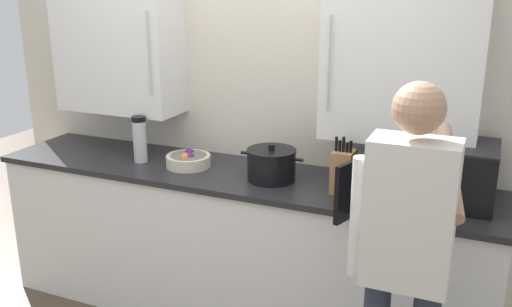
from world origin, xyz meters
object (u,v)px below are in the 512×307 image
fruit_bowl (188,160)px  microwave_oven (434,171)px  thermos_flask (140,139)px  person_figure (406,249)px  knife_block (343,171)px  stock_pot (271,164)px

fruit_bowl → microwave_oven: bearing=1.7°
thermos_flask → person_figure: size_ratio=0.17×
fruit_bowl → knife_block: (0.97, -0.05, 0.08)m
fruit_bowl → thermos_flask: bearing=-173.8°
fruit_bowl → knife_block: bearing=-2.7°
microwave_oven → thermos_flask: size_ratio=2.63×
fruit_bowl → knife_block: size_ratio=0.87×
microwave_oven → person_figure: bearing=-90.7°
thermos_flask → stock_pot: size_ratio=0.77×
microwave_oven → thermos_flask: microwave_oven is taller
stock_pot → fruit_bowl: bearing=178.0°
knife_block → fruit_bowl: bearing=177.3°
thermos_flask → knife_block: bearing=-0.5°
microwave_oven → knife_block: 0.46m
microwave_oven → person_figure: size_ratio=0.45×
stock_pot → knife_block: knife_block is taller
microwave_oven → person_figure: (-0.01, -0.76, -0.09)m
fruit_bowl → stock_pot: size_ratio=0.72×
stock_pot → microwave_oven: bearing=4.0°
microwave_oven → thermos_flask: bearing=-177.5°
stock_pot → knife_block: size_ratio=1.20×
fruit_bowl → stock_pot: bearing=-2.0°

